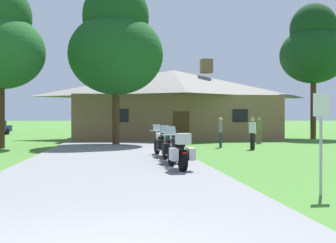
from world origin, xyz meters
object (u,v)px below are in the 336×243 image
motorcycle_green_second_in_row (170,147)px  tree_by_lodge_front (116,43)px  metal_signpost_roadside (321,131)px  tree_right_of_lodge (313,47)px  bystander_olive_shirt_near_lodge (259,129)px  bystander_white_shirt_by_tree (253,131)px  tree_left_near (0,41)px  motorcycle_white_farthest_in_row (163,143)px  motorcycle_black_nearest_to_camera (179,151)px  bystander_gray_shirt_beside_signpost (221,131)px

motorcycle_green_second_in_row → tree_by_lodge_front: size_ratio=0.21×
metal_signpost_roadside → tree_right_of_lodge: 26.39m
bystander_olive_shirt_near_lodge → bystander_white_shirt_by_tree: 5.37m
bystander_white_shirt_by_tree → tree_left_near: 14.29m
motorcycle_green_second_in_row → bystander_white_shirt_by_tree: bearing=45.5°
motorcycle_white_farthest_in_row → tree_by_lodge_front: tree_by_lodge_front is taller
motorcycle_green_second_in_row → metal_signpost_roadside: metal_signpost_roadside is taller
bystander_olive_shirt_near_lodge → metal_signpost_roadside: (-4.81, -17.47, 0.40)m
motorcycle_black_nearest_to_camera → tree_right_of_lodge: bearing=47.8°
bystander_olive_shirt_near_lodge → tree_by_lodge_front: 10.53m
bystander_white_shirt_by_tree → tree_right_of_lodge: bearing=-52.9°
motorcycle_white_farthest_in_row → bystander_gray_shirt_beside_signpost: bystander_gray_shirt_beside_signpost is taller
motorcycle_green_second_in_row → bystander_olive_shirt_near_lodge: 13.17m
bystander_gray_shirt_beside_signpost → tree_right_of_lodge: tree_right_of_lodge is taller
motorcycle_black_nearest_to_camera → motorcycle_white_farthest_in_row: same height
motorcycle_green_second_in_row → motorcycle_white_farthest_in_row: 2.32m
bystander_white_shirt_by_tree → bystander_gray_shirt_beside_signpost: bearing=25.5°
motorcycle_black_nearest_to_camera → bystander_white_shirt_by_tree: bearing=52.1°
bystander_white_shirt_by_tree → tree_left_near: bearing=65.4°
bystander_gray_shirt_beside_signpost → tree_right_of_lodge: bearing=-33.5°
metal_signpost_roadside → tree_right_of_lodge: (11.29, 23.10, 5.92)m
motorcycle_black_nearest_to_camera → bystander_olive_shirt_near_lodge: bystander_olive_shirt_near_lodge is taller
motorcycle_green_second_in_row → bystander_gray_shirt_beside_signpost: 8.56m
motorcycle_black_nearest_to_camera → motorcycle_white_farthest_in_row: 4.47m
tree_by_lodge_front → tree_left_near: tree_by_lodge_front is taller
motorcycle_green_second_in_row → tree_by_lodge_front: bearing=96.0°
tree_by_lodge_front → metal_signpost_roadside: bearing=-75.7°
motorcycle_white_farthest_in_row → bystander_white_shirt_by_tree: 6.35m
motorcycle_white_farthest_in_row → metal_signpost_roadside: (2.37, -8.75, 0.74)m
motorcycle_white_farthest_in_row → tree_by_lodge_front: 10.10m
bystander_white_shirt_by_tree → metal_signpost_roadside: (-2.73, -12.52, 0.40)m
motorcycle_white_farthest_in_row → bystander_white_shirt_by_tree: size_ratio=1.23×
bystander_gray_shirt_beside_signpost → motorcycle_green_second_in_row: bearing=167.8°
motorcycle_white_farthest_in_row → metal_signpost_roadside: metal_signpost_roadside is taller
metal_signpost_roadside → tree_by_lodge_front: tree_by_lodge_front is taller
tree_right_of_lodge → tree_left_near: tree_right_of_lodge is taller
bystander_olive_shirt_near_lodge → metal_signpost_roadside: 18.13m
motorcycle_green_second_in_row → motorcycle_white_farthest_in_row: size_ratio=1.00×
bystander_olive_shirt_near_lodge → motorcycle_green_second_in_row: bearing=49.2°
metal_signpost_roadside → bystander_olive_shirt_near_lodge: bearing=74.6°
bystander_gray_shirt_beside_signpost → bystander_white_shirt_by_tree: 2.04m
tree_left_near → motorcycle_green_second_in_row: bearing=-46.5°
bystander_olive_shirt_near_lodge → tree_right_of_lodge: tree_right_of_lodge is taller
tree_left_near → motorcycle_black_nearest_to_camera: bearing=-52.9°
motorcycle_white_farthest_in_row → motorcycle_green_second_in_row: bearing=-99.0°
bystander_white_shirt_by_tree → tree_by_lodge_front: (-7.05, 4.45, 5.20)m
bystander_olive_shirt_near_lodge → bystander_gray_shirt_beside_signpost: bystander_olive_shirt_near_lodge is taller
tree_left_near → tree_right_of_lodge: bearing=20.4°
motorcycle_green_second_in_row → bystander_olive_shirt_near_lodge: size_ratio=1.24×
bystander_olive_shirt_near_lodge → metal_signpost_roadside: metal_signpost_roadside is taller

